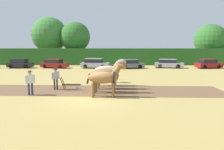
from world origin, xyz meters
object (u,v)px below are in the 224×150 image
tree_center (210,40)px  plow (73,86)px  parked_car_far_right (208,64)px  farmer_at_plow (56,77)px  parked_car_center (95,64)px  draft_horse_lead_right (106,75)px  parked_car_right (168,64)px  parked_car_center_left (54,64)px  farmer_beside_team (112,72)px  farmer_onlooker_left (30,81)px  tree_left (49,35)px  parked_car_center_right (131,64)px  parked_car_left (20,64)px  draft_horse_trail_left (107,72)px  draft_horse_lead_left (105,78)px  draft_horse_trail_right (109,71)px  tree_center_left (75,37)px

tree_center → plow: (-22.54, -28.27, -4.40)m
tree_center → parked_car_far_right: tree_center is taller
farmer_at_plow → parked_car_center: size_ratio=0.37×
draft_horse_lead_right → parked_car_right: size_ratio=0.60×
plow → parked_car_center_left: size_ratio=0.38×
farmer_beside_team → parked_car_right: farmer_beside_team is taller
farmer_onlooker_left → parked_car_far_right: size_ratio=0.43×
parked_car_center_left → parked_car_far_right: parked_car_far_right is taller
tree_left → farmer_onlooker_left: tree_left is taller
plow → farmer_beside_team: 4.88m
parked_car_right → parked_car_center_left: bearing=-167.6°
farmer_beside_team → parked_car_center_right: (2.72, 13.64, -0.33)m
parked_car_far_right → parked_car_left: bearing=170.7°
draft_horse_lead_right → parked_car_far_right: size_ratio=0.69×
farmer_onlooker_left → parked_car_left: 21.63m
parked_car_center_right → farmer_beside_team: bearing=-112.3°
farmer_at_plow → parked_car_center_left: bearing=154.8°
tree_center → draft_horse_lead_right: 35.38m
tree_center → draft_horse_lead_right: (-19.88, -29.07, -3.37)m
farmer_onlooker_left → parked_car_right: farmer_onlooker_left is taller
farmer_onlooker_left → parked_car_left: size_ratio=0.46×
parked_car_center → tree_left: bearing=140.8°
draft_horse_trail_left → parked_car_center_right: size_ratio=0.66×
parked_car_center_right → parked_car_left: bearing=167.8°
tree_center → parked_car_left: 36.31m
tree_center → plow: 36.42m
parked_car_right → parked_car_left: bearing=-167.6°
farmer_onlooker_left → parked_car_far_right: bearing=102.7°
tree_center → parked_car_far_right: (-4.51, -10.46, -4.00)m
draft_horse_lead_left → parked_car_far_right: draft_horse_lead_left is taller
draft_horse_trail_right → parked_car_center_right: draft_horse_trail_right is taller
tree_left → farmer_onlooker_left: size_ratio=5.39×
farmer_beside_team → tree_center: bearing=69.4°
draft_horse_trail_right → parked_car_right: (9.10, 16.15, -0.64)m
farmer_onlooker_left → parked_car_center_left: bearing=160.3°
farmer_beside_team → draft_horse_lead_right: bearing=-76.5°
draft_horse_lead_left → farmer_onlooker_left: (-5.31, 0.53, -0.29)m
tree_center_left → draft_horse_trail_left: (7.57, -27.14, -3.95)m
parked_car_center → parked_car_far_right: parked_car_center is taller
farmer_beside_team → parked_car_center_right: farmer_beside_team is taller
plow → parked_car_far_right: size_ratio=0.42×
plow → parked_car_center_left: (-6.50, 17.90, 0.37)m
tree_left → parked_car_far_right: 30.95m
tree_center_left → farmer_onlooker_left: tree_center_left is taller
tree_center → farmer_beside_team: 31.54m
draft_horse_trail_right → parked_car_far_right: bearing=47.1°
parked_car_center_right → parked_car_right: (6.10, 0.88, 0.00)m
draft_horse_trail_left → parked_car_left: bearing=132.0°
farmer_beside_team → parked_car_center_right: bearing=96.6°
draft_horse_lead_right → parked_car_center_left: bearing=117.5°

